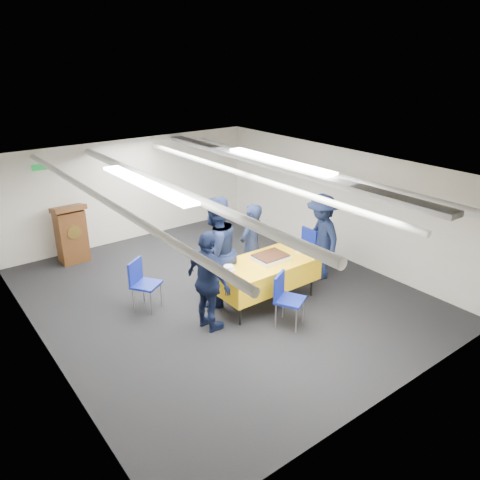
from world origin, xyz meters
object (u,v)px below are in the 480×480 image
Objects in this scene: sheet_cake at (271,257)px; chair_left at (141,280)px; sailor_a at (251,246)px; sailor_d at (321,237)px; sailor_c at (209,282)px; sailor_b at (215,252)px; podium at (71,233)px; chair_near at (285,294)px; serving_table at (265,273)px; chair_right at (305,246)px.

chair_left reaches higher than sheet_cake.
sailor_d is at bearing 139.73° from sailor_a.
sailor_c is (0.55, -1.22, 0.29)m from chair_left.
sailor_b is at bearing -46.55° from sailor_c.
podium reaches higher than sheet_cake.
sailor_b reaches higher than sheet_cake.
chair_near is 0.53× the size of sailor_c.
podium is at bearing -117.49° from sailor_d.
chair_near is (-0.33, -0.75, -0.29)m from sheet_cake.
sailor_d is at bearing 4.15° from serving_table.
sailor_a is 0.96× the size of sailor_d.
sailor_d is (1.29, -0.49, 0.03)m from sailor_a.
sailor_c is (-2.65, -0.60, 0.29)m from chair_right.
sailor_a is at bearing 84.83° from sheet_cake.
chair_near is at bearing -143.09° from chair_right.
podium is (-2.18, 3.72, -0.20)m from sheet_cake.
sheet_cake is (0.12, -0.00, 0.26)m from serving_table.
serving_table is 1.26m from sailor_c.
serving_table is 1.13× the size of sailor_c.
podium is at bearing 119.01° from serving_table.
sailor_b is at bearing 148.95° from sheet_cake.
sailor_d is (1.46, 0.11, 0.27)m from serving_table.
sailor_b is at bearing -28.88° from chair_left.
sheet_cake is 0.45× the size of podium.
sheet_cake is 0.34× the size of sailor_d.
sheet_cake is 0.65× the size of chair_left.
sheet_cake is at bearing -29.81° from chair_left.
sailor_d is (2.15, -0.38, -0.13)m from sailor_b.
podium is at bearing 120.38° from sheet_cake.
serving_table is at bearing -67.61° from sailor_d.
sheet_cake is at bearing 140.52° from sailor_b.
sheet_cake is at bearing -159.88° from chair_right.
chair_left is (-1.90, 1.09, -0.29)m from sheet_cake.
chair_left is 0.54× the size of sailor_a.
sailor_c is 0.98× the size of sailor_d.
sheet_cake reaches higher than serving_table.
chair_left is (-1.57, 1.84, 0.00)m from chair_near.
sailor_c is at bearing -65.56° from chair_left.
sailor_b reaches higher than sailor_a.
chair_left is (-1.78, 1.09, -0.03)m from serving_table.
chair_right is at bearing 20.12° from sheet_cake.
chair_left is at bearing -88.60° from sailor_d.
sailor_a reaches higher than chair_left.
chair_near is 1.43m from sailor_a.
sailor_c reaches higher than chair_left.
sailor_a reaches higher than sheet_cake.
chair_near is at bearing -126.35° from sailor_c.
chair_right and chair_left have the same top height.
sailor_a is 0.98× the size of sailor_c.
serving_table is at bearing -89.09° from sailor_c.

